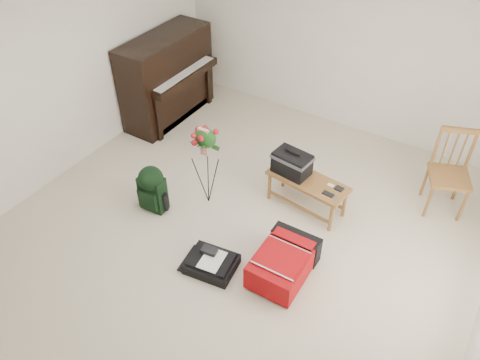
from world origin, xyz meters
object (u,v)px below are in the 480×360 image
Objects in this scene: black_duffel at (211,263)px; green_backpack at (152,187)px; dining_chair at (451,174)px; flower_stand at (207,167)px; red_suitcase at (286,259)px; bench at (296,170)px; piano at (168,79)px.

black_duffel is 1.19m from green_backpack.
black_duffel is (-1.77, -2.24, -0.42)m from dining_chair.
green_backpack is at bearing -137.36° from flower_stand.
green_backpack is (-1.10, 0.38, 0.25)m from black_duffel.
flower_stand is at bearing 38.27° from green_backpack.
red_suitcase is 1.40m from flower_stand.
bench is at bearing 31.19° from green_backpack.
black_duffel is (2.22, -2.11, -0.52)m from piano.
piano is 1.99× the size of red_suitcase.
red_suitcase is at bearing -18.66° from flower_stand.
piano reaches higher than dining_chair.
dining_chair is 2.88m from black_duffel.
dining_chair is at bearing 1.94° from piano.
bench reaches higher than green_backpack.
dining_chair reaches higher than red_suitcase.
bench is at bearing 70.78° from black_duffel.
dining_chair is (1.51, 0.90, -0.02)m from bench.
bench reaches higher than red_suitcase.
piano is 1.48× the size of dining_chair.
piano reaches higher than green_backpack.
bench is 1.64× the size of green_backpack.
flower_stand is (-0.88, -0.53, 0.02)m from bench.
black_duffel is (-0.66, -0.38, -0.09)m from red_suitcase.
red_suitcase is (2.88, -1.72, -0.43)m from piano.
bench is 0.97× the size of dining_chair.
black_duffel is 1.12m from flower_stand.
bench is 1.30× the size of red_suitcase.
dining_chair is 3.42m from green_backpack.
bench is 1.67m from green_backpack.
flower_stand is at bearing 160.13° from red_suitcase.
black_duffel is at bearing -149.43° from dining_chair.
green_backpack is at bearing -168.22° from dining_chair.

